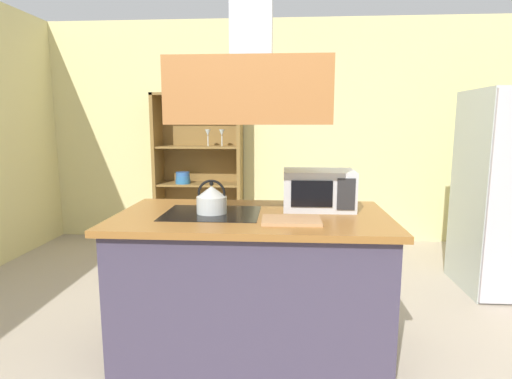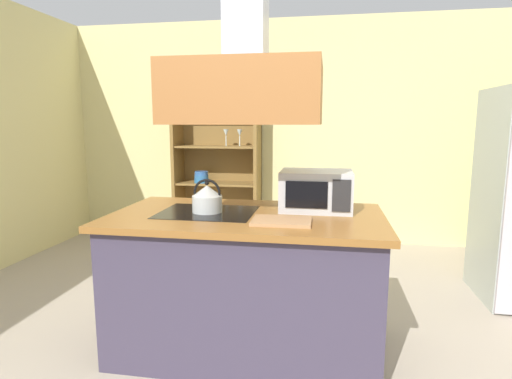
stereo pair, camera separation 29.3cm
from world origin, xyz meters
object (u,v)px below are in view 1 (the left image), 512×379
kettle (212,199)px  cutting_board (291,220)px  dish_cabinet (199,177)px  microwave (319,190)px

kettle → cutting_board: 0.54m
dish_cabinet → microwave: 2.62m
kettle → cutting_board: size_ratio=0.63×
dish_cabinet → kettle: (0.59, -2.46, 0.19)m
dish_cabinet → microwave: dish_cabinet is taller
kettle → cutting_board: (0.50, -0.19, -0.08)m
kettle → cutting_board: bearing=-21.3°
cutting_board → microwave: microwave is taller
kettle → microwave: 0.71m
dish_cabinet → microwave: size_ratio=3.95×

